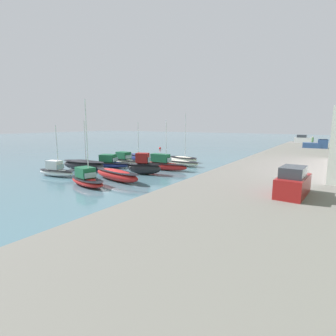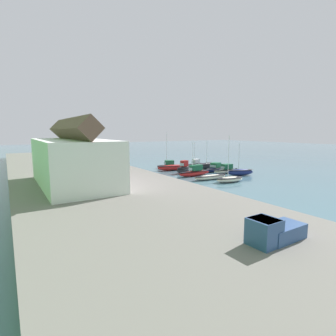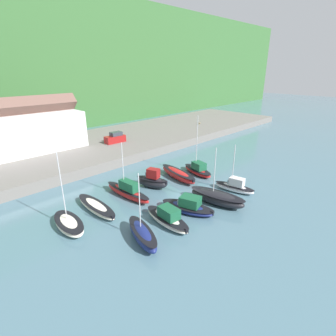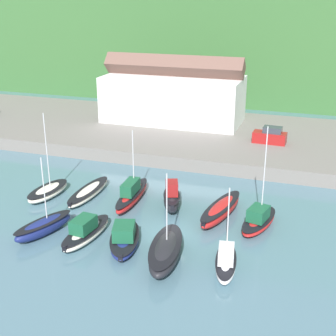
{
  "view_description": "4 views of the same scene",
  "coord_description": "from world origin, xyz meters",
  "px_view_note": "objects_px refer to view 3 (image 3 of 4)",
  "views": [
    {
      "loc": [
        26.11,
        27.08,
        6.8
      ],
      "look_at": [
        2.88,
        12.14,
        2.09
      ],
      "focal_mm": 28.0,
      "sensor_mm": 36.0,
      "label": 1
    },
    {
      "loc": [
        -49.42,
        39.53,
        9.52
      ],
      "look_at": [
        -4.58,
        11.66,
        2.03
      ],
      "focal_mm": 28.0,
      "sensor_mm": 36.0,
      "label": 2
    },
    {
      "loc": [
        -23.93,
        -19.98,
        15.89
      ],
      "look_at": [
        3.41,
        7.21,
        1.23
      ],
      "focal_mm": 28.0,
      "sensor_mm": 36.0,
      "label": 3
    },
    {
      "loc": [
        11.23,
        -33.96,
        19.96
      ],
      "look_at": [
        -4.04,
        12.16,
        1.51
      ],
      "focal_mm": 50.0,
      "sensor_mm": 36.0,
      "label": 4
    }
  ],
  "objects_px": {
    "moored_boat_1": "(96,207)",
    "moored_boat_10": "(235,186)",
    "moored_boat_5": "(198,170)",
    "moored_boat_9": "(217,198)",
    "moored_boat_2": "(128,191)",
    "moored_boat_3": "(152,181)",
    "moored_boat_8": "(188,206)",
    "moored_boat_0": "(69,224)",
    "moored_boat_7": "(167,218)",
    "parked_car_1": "(115,138)",
    "dog_on_quay": "(199,123)",
    "moored_boat_4": "(178,174)",
    "moored_boat_6": "(142,234)"
  },
  "relations": [
    {
      "from": "moored_boat_2",
      "to": "moored_boat_4",
      "type": "distance_m",
      "value": 9.21
    },
    {
      "from": "moored_boat_3",
      "to": "dog_on_quay",
      "type": "distance_m",
      "value": 38.16
    },
    {
      "from": "moored_boat_0",
      "to": "moored_boat_7",
      "type": "relative_size",
      "value": 1.3
    },
    {
      "from": "moored_boat_3",
      "to": "moored_boat_9",
      "type": "relative_size",
      "value": 0.66
    },
    {
      "from": "moored_boat_10",
      "to": "moored_boat_8",
      "type": "bearing_deg",
      "value": 164.94
    },
    {
      "from": "moored_boat_2",
      "to": "moored_boat_3",
      "type": "distance_m",
      "value": 4.25
    },
    {
      "from": "moored_boat_3",
      "to": "dog_on_quay",
      "type": "height_order",
      "value": "moored_boat_3"
    },
    {
      "from": "moored_boat_0",
      "to": "moored_boat_10",
      "type": "height_order",
      "value": "moored_boat_0"
    },
    {
      "from": "moored_boat_0",
      "to": "moored_boat_1",
      "type": "xyz_separation_m",
      "value": [
        4.01,
        1.25,
        -0.07
      ]
    },
    {
      "from": "moored_boat_3",
      "to": "moored_boat_8",
      "type": "bearing_deg",
      "value": -120.39
    },
    {
      "from": "moored_boat_7",
      "to": "dog_on_quay",
      "type": "height_order",
      "value": "dog_on_quay"
    },
    {
      "from": "moored_boat_1",
      "to": "moored_boat_10",
      "type": "height_order",
      "value": "moored_boat_10"
    },
    {
      "from": "moored_boat_3",
      "to": "moored_boat_4",
      "type": "relative_size",
      "value": 0.6
    },
    {
      "from": "moored_boat_3",
      "to": "moored_boat_6",
      "type": "height_order",
      "value": "moored_boat_6"
    },
    {
      "from": "moored_boat_10",
      "to": "dog_on_quay",
      "type": "distance_m",
      "value": 37.81
    },
    {
      "from": "moored_boat_6",
      "to": "dog_on_quay",
      "type": "distance_m",
      "value": 50.22
    },
    {
      "from": "moored_boat_2",
      "to": "moored_boat_6",
      "type": "height_order",
      "value": "moored_boat_2"
    },
    {
      "from": "moored_boat_5",
      "to": "dog_on_quay",
      "type": "xyz_separation_m",
      "value": [
        24.9,
        19.5,
        1.34
      ]
    },
    {
      "from": "moored_boat_2",
      "to": "moored_boat_3",
      "type": "xyz_separation_m",
      "value": [
        4.24,
        -0.11,
        0.22
      ]
    },
    {
      "from": "moored_boat_0",
      "to": "moored_boat_3",
      "type": "relative_size",
      "value": 1.75
    },
    {
      "from": "moored_boat_5",
      "to": "moored_boat_9",
      "type": "height_order",
      "value": "moored_boat_5"
    },
    {
      "from": "moored_boat_0",
      "to": "moored_boat_3",
      "type": "xyz_separation_m",
      "value": [
        13.03,
        1.32,
        0.51
      ]
    },
    {
      "from": "moored_boat_0",
      "to": "moored_boat_10",
      "type": "bearing_deg",
      "value": -15.07
    },
    {
      "from": "moored_boat_2",
      "to": "dog_on_quay",
      "type": "distance_m",
      "value": 41.9
    },
    {
      "from": "moored_boat_2",
      "to": "parked_car_1",
      "type": "height_order",
      "value": "moored_boat_2"
    },
    {
      "from": "moored_boat_6",
      "to": "moored_boat_1",
      "type": "bearing_deg",
      "value": 109.03
    },
    {
      "from": "moored_boat_5",
      "to": "parked_car_1",
      "type": "xyz_separation_m",
      "value": [
        -1.56,
        20.48,
        1.8
      ]
    },
    {
      "from": "moored_boat_3",
      "to": "parked_car_1",
      "type": "relative_size",
      "value": 1.17
    },
    {
      "from": "moored_boat_5",
      "to": "moored_boat_8",
      "type": "xyz_separation_m",
      "value": [
        -10.17,
        -6.72,
        -0.02
      ]
    },
    {
      "from": "moored_boat_7",
      "to": "moored_boat_8",
      "type": "distance_m",
      "value": 3.56
    },
    {
      "from": "moored_boat_8",
      "to": "moored_boat_6",
      "type": "bearing_deg",
      "value": 166.84
    },
    {
      "from": "moored_boat_2",
      "to": "moored_boat_5",
      "type": "bearing_deg",
      "value": -8.79
    },
    {
      "from": "moored_boat_9",
      "to": "moored_boat_8",
      "type": "bearing_deg",
      "value": 154.64
    },
    {
      "from": "moored_boat_6",
      "to": "moored_boat_9",
      "type": "relative_size",
      "value": 0.93
    },
    {
      "from": "moored_boat_2",
      "to": "parked_car_1",
      "type": "xyz_separation_m",
      "value": [
        11.32,
        19.08,
        1.68
      ]
    },
    {
      "from": "moored_boat_3",
      "to": "moored_boat_8",
      "type": "distance_m",
      "value": 8.17
    },
    {
      "from": "moored_boat_7",
      "to": "moored_boat_0",
      "type": "bearing_deg",
      "value": 145.01
    },
    {
      "from": "dog_on_quay",
      "to": "moored_boat_2",
      "type": "bearing_deg",
      "value": 22.62
    },
    {
      "from": "moored_boat_6",
      "to": "moored_boat_9",
      "type": "distance_m",
      "value": 11.47
    },
    {
      "from": "moored_boat_1",
      "to": "moored_boat_2",
      "type": "xyz_separation_m",
      "value": [
        4.78,
        0.18,
        0.36
      ]
    },
    {
      "from": "moored_boat_5",
      "to": "moored_boat_9",
      "type": "xyz_separation_m",
      "value": [
        -6.14,
        -7.95,
        0.11
      ]
    },
    {
      "from": "moored_boat_5",
      "to": "moored_boat_10",
      "type": "xyz_separation_m",
      "value": [
        -1.41,
        -7.63,
        -0.0
      ]
    },
    {
      "from": "moored_boat_6",
      "to": "moored_boat_8",
      "type": "xyz_separation_m",
      "value": [
        7.42,
        0.51,
        -0.05
      ]
    },
    {
      "from": "moored_boat_7",
      "to": "moored_boat_3",
      "type": "bearing_deg",
      "value": 63.58
    },
    {
      "from": "moored_boat_0",
      "to": "moored_boat_10",
      "type": "distance_m",
      "value": 21.63
    },
    {
      "from": "moored_boat_4",
      "to": "moored_boat_10",
      "type": "height_order",
      "value": "moored_boat_10"
    },
    {
      "from": "moored_boat_4",
      "to": "moored_boat_7",
      "type": "distance_m",
      "value": 12.7
    },
    {
      "from": "moored_boat_3",
      "to": "moored_boat_8",
      "type": "height_order",
      "value": "moored_boat_3"
    },
    {
      "from": "moored_boat_8",
      "to": "moored_boat_10",
      "type": "bearing_deg",
      "value": -23.02
    },
    {
      "from": "dog_on_quay",
      "to": "moored_boat_6",
      "type": "bearing_deg",
      "value": 29.2
    }
  ]
}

